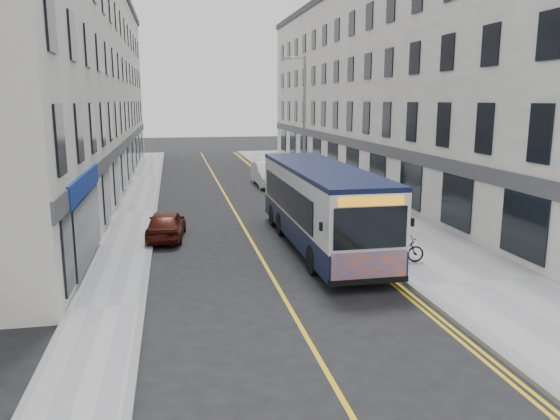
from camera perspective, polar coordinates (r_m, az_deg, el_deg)
name	(u,v)px	position (r m, az deg, el deg)	size (l,w,h in m)	color
ground	(276,285)	(17.15, -0.38, -7.79)	(140.00, 140.00, 0.00)	black
pavement_east	(348,204)	(29.94, 7.10, 0.58)	(4.50, 64.00, 0.12)	gray
pavement_west	(135,213)	(28.54, -14.90, -0.26)	(2.00, 64.00, 0.12)	gray
kerb_east	(308,206)	(29.32, 2.92, 0.43)	(0.18, 64.00, 0.13)	slate
kerb_west	(155,212)	(28.48, -12.89, -0.17)	(0.18, 64.00, 0.13)	slate
road_centre_line	(234,210)	(28.64, -4.87, 0.02)	(0.12, 64.00, 0.01)	gold
road_dbl_yellow_inner	(300,207)	(29.23, 2.06, 0.28)	(0.10, 64.00, 0.01)	gold
road_dbl_yellow_outer	(303,207)	(29.27, 2.44, 0.30)	(0.10, 64.00, 0.01)	gold
terrace_east	(382,88)	(39.68, 10.58, 12.47)	(6.00, 46.00, 13.00)	white
terrace_west	(73,86)	(37.40, -20.81, 12.01)	(6.00, 46.00, 13.00)	silver
streetlamp	(303,123)	(30.79, 2.40, 9.06)	(1.32, 0.18, 8.00)	gray
city_bus	(320,203)	(21.09, 4.24, 0.70)	(2.55, 10.91, 3.17)	black
bicycle	(400,250)	(19.34, 12.39, -4.08)	(0.59, 1.70, 0.89)	black
pedestrian_near	(330,189)	(29.19, 5.21, 2.16)	(0.62, 0.41, 1.70)	#966444
pedestrian_far	(346,181)	(31.82, 6.88, 3.03)	(0.90, 0.70, 1.85)	black
car_white	(268,174)	(36.51, -1.23, 3.78)	(1.68, 4.81, 1.59)	white
car_maroon	(166,224)	(23.00, -11.82, -1.46)	(1.45, 3.61, 1.23)	#43120B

